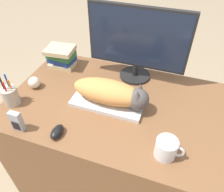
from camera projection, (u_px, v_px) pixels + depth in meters
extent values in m
cube|color=brown|center=(116.00, 143.00, 1.49)|extent=(1.24, 0.78, 0.76)
cube|color=silver|center=(108.00, 102.00, 1.23)|extent=(0.40, 0.18, 0.02)
ellipsoid|color=#D18C47|center=(108.00, 92.00, 1.18)|extent=(0.40, 0.16, 0.13)
sphere|color=#4C4742|center=(138.00, 99.00, 1.14)|extent=(0.12, 0.12, 0.12)
cone|color=#4C4742|center=(137.00, 95.00, 1.08)|extent=(0.04, 0.04, 0.05)
cone|color=#4C4742|center=(140.00, 87.00, 1.13)|extent=(0.04, 0.04, 0.05)
cylinder|color=black|center=(135.00, 75.00, 1.43)|extent=(0.20, 0.20, 0.02)
cylinder|color=black|center=(135.00, 69.00, 1.40)|extent=(0.04, 0.04, 0.08)
cube|color=black|center=(138.00, 38.00, 1.25)|extent=(0.60, 0.03, 0.37)
cube|color=#192338|center=(138.00, 39.00, 1.25)|extent=(0.57, 0.01, 0.34)
ellipsoid|color=black|center=(57.00, 132.00, 1.06)|extent=(0.05, 0.09, 0.04)
cylinder|color=silver|center=(166.00, 148.00, 0.96)|extent=(0.10, 0.10, 0.10)
torus|color=silver|center=(177.00, 151.00, 0.94)|extent=(0.07, 0.01, 0.07)
cylinder|color=#B2A893|center=(11.00, 96.00, 1.21)|extent=(0.09, 0.09, 0.10)
cylinder|color=orange|center=(11.00, 89.00, 1.17)|extent=(0.01, 0.01, 0.12)
cylinder|color=#1E47B2|center=(9.00, 85.00, 1.18)|extent=(0.01, 0.01, 0.14)
cylinder|color=black|center=(3.00, 86.00, 1.16)|extent=(0.01, 0.01, 0.17)
cylinder|color=#B21E1E|center=(6.00, 91.00, 1.16)|extent=(0.01, 0.01, 0.12)
sphere|color=beige|center=(34.00, 82.00, 1.33)|extent=(0.07, 0.07, 0.07)
cube|color=#99999E|center=(17.00, 121.00, 1.06)|extent=(0.06, 0.03, 0.12)
cube|color=black|center=(16.00, 126.00, 1.06)|extent=(0.04, 0.00, 0.05)
cube|color=#C6B284|center=(62.00, 64.00, 1.51)|extent=(0.18, 0.13, 0.03)
cube|color=navy|center=(62.00, 59.00, 1.50)|extent=(0.18, 0.14, 0.04)
cube|color=#2D6B38|center=(61.00, 54.00, 1.47)|extent=(0.18, 0.12, 0.04)
cube|color=#C6B284|center=(60.00, 50.00, 1.44)|extent=(0.19, 0.17, 0.03)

